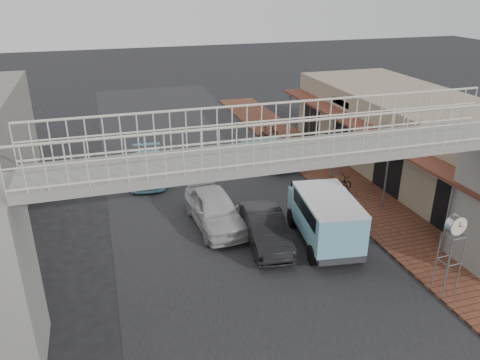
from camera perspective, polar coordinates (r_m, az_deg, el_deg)
ground at (r=18.65m, az=0.43°, el=-7.66°), size 120.00×120.00×0.00m
road_strip at (r=18.64m, az=0.43°, el=-7.65°), size 10.00×60.00×0.01m
sidewalk at (r=23.50m, az=13.48°, el=-1.37°), size 3.00×40.00×0.10m
shophouse_row at (r=26.03m, az=21.37°, el=4.70°), size 7.20×18.00×4.00m
footbridge at (r=13.82m, az=5.46°, el=-4.45°), size 16.40×2.40×6.34m
white_hatchback at (r=19.60m, az=-3.11°, el=-3.53°), size 2.04×4.54×1.52m
dark_sedan at (r=18.29m, az=3.14°, el=-5.97°), size 1.85×4.15×1.32m
angkot_curb at (r=26.79m, az=3.67°, el=3.76°), size 2.86×5.09×1.34m
angkot_far at (r=24.71m, az=-11.25°, el=1.57°), size 2.29×4.62×1.29m
angkot_van at (r=18.29m, az=10.36°, el=-4.00°), size 2.46×4.47×2.08m
motorcycle_near at (r=22.82m, az=11.84°, el=-0.65°), size 1.72×0.88×0.86m
motorcycle_far at (r=30.09m, az=3.46°, el=5.72°), size 1.54×0.70×0.89m
street_clock at (r=16.09m, az=24.76°, el=-5.41°), size 0.70×0.57×2.82m
arrow_sign at (r=23.12m, az=12.73°, el=5.04°), size 1.86×1.24×3.07m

